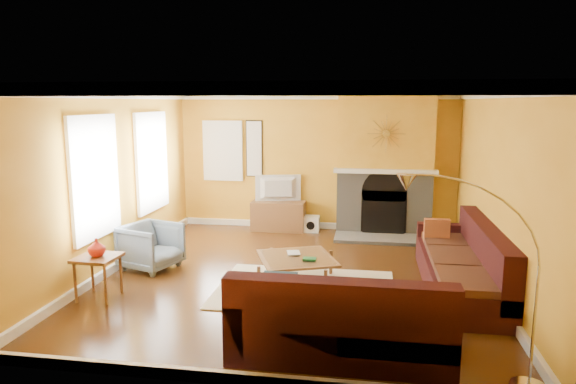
% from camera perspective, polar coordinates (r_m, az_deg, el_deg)
% --- Properties ---
extents(floor, '(5.50, 6.00, 0.02)m').
position_cam_1_polar(floor, '(7.64, 0.64, -9.45)').
color(floor, '#573112').
rests_on(floor, ground).
extents(ceiling, '(5.50, 6.00, 0.02)m').
position_cam_1_polar(ceiling, '(7.21, 0.68, 11.40)').
color(ceiling, white).
rests_on(ceiling, ground).
extents(wall_back, '(5.50, 0.02, 2.70)m').
position_cam_1_polar(wall_back, '(10.26, 3.12, 3.36)').
color(wall_back, gold).
rests_on(wall_back, ground).
extents(wall_front, '(5.50, 0.02, 2.70)m').
position_cam_1_polar(wall_front, '(4.41, -5.09, -5.60)').
color(wall_front, gold).
rests_on(wall_front, ground).
extents(wall_left, '(0.02, 6.00, 2.70)m').
position_cam_1_polar(wall_left, '(8.17, -18.87, 1.13)').
color(wall_left, gold).
rests_on(wall_left, ground).
extents(wall_right, '(0.02, 6.00, 2.70)m').
position_cam_1_polar(wall_right, '(7.43, 22.24, 0.08)').
color(wall_right, gold).
rests_on(wall_right, ground).
extents(baseboard, '(5.50, 6.00, 0.12)m').
position_cam_1_polar(baseboard, '(7.62, 0.64, -8.95)').
color(baseboard, white).
rests_on(baseboard, floor).
extents(crown_molding, '(5.50, 6.00, 0.12)m').
position_cam_1_polar(crown_molding, '(7.21, 0.68, 10.84)').
color(crown_molding, white).
rests_on(crown_molding, ceiling).
extents(window_left_near, '(0.06, 1.22, 1.72)m').
position_cam_1_polar(window_left_near, '(9.29, -14.98, 3.27)').
color(window_left_near, white).
rests_on(window_left_near, wall_left).
extents(window_left_far, '(0.06, 1.22, 1.72)m').
position_cam_1_polar(window_left_far, '(7.61, -20.76, 1.54)').
color(window_left_far, white).
rests_on(window_left_far, wall_left).
extents(window_back, '(0.82, 0.06, 1.22)m').
position_cam_1_polar(window_back, '(10.56, -7.24, 4.57)').
color(window_back, white).
rests_on(window_back, wall_back).
extents(wall_art, '(0.34, 0.04, 1.14)m').
position_cam_1_polar(wall_art, '(10.40, -3.78, 4.82)').
color(wall_art, white).
rests_on(wall_art, wall_back).
extents(fireplace, '(1.80, 0.40, 2.70)m').
position_cam_1_polar(fireplace, '(10.00, 10.72, 3.03)').
color(fireplace, gray).
rests_on(fireplace, floor).
extents(mantel, '(1.92, 0.22, 0.08)m').
position_cam_1_polar(mantel, '(9.78, 10.74, 2.28)').
color(mantel, white).
rests_on(mantel, fireplace).
extents(hearth, '(1.80, 0.70, 0.06)m').
position_cam_1_polar(hearth, '(9.71, 10.55, -5.12)').
color(hearth, gray).
rests_on(hearth, floor).
extents(sunburst, '(0.70, 0.04, 0.70)m').
position_cam_1_polar(sunburst, '(9.72, 10.87, 6.38)').
color(sunburst, olive).
rests_on(sunburst, fireplace).
extents(rug, '(2.40, 1.80, 0.02)m').
position_cam_1_polar(rug, '(7.14, 1.93, -10.72)').
color(rug, beige).
rests_on(rug, floor).
extents(sectional_sofa, '(3.04, 3.96, 0.90)m').
position_cam_1_polar(sectional_sofa, '(6.74, 10.23, -8.18)').
color(sectional_sofa, '#361112').
rests_on(sectional_sofa, floor).
extents(coffee_table, '(1.29, 1.29, 0.39)m').
position_cam_1_polar(coffee_table, '(7.31, 0.97, -8.65)').
color(coffee_table, white).
rests_on(coffee_table, floor).
extents(media_console, '(1.05, 0.47, 0.58)m').
position_cam_1_polar(media_console, '(10.25, -1.07, -2.65)').
color(media_console, brown).
rests_on(media_console, floor).
extents(tv, '(0.91, 0.34, 0.52)m').
position_cam_1_polar(tv, '(10.14, -1.08, 0.39)').
color(tv, black).
rests_on(tv, media_console).
extents(subwoofer, '(0.31, 0.31, 0.31)m').
position_cam_1_polar(subwoofer, '(10.17, 2.62, -3.55)').
color(subwoofer, white).
rests_on(subwoofer, floor).
extents(armchair, '(0.97, 0.96, 0.71)m').
position_cam_1_polar(armchair, '(8.16, -14.97, -5.85)').
color(armchair, slate).
rests_on(armchair, floor).
extents(side_table, '(0.53, 0.53, 0.56)m').
position_cam_1_polar(side_table, '(7.20, -20.30, -8.86)').
color(side_table, brown).
rests_on(side_table, floor).
extents(vase, '(0.29, 0.29, 0.24)m').
position_cam_1_polar(vase, '(7.09, -20.50, -5.79)').
color(vase, red).
rests_on(vase, side_table).
extents(book, '(0.23, 0.28, 0.02)m').
position_cam_1_polar(book, '(7.36, -0.07, -6.81)').
color(book, white).
rests_on(book, coffee_table).
extents(arc_lamp, '(1.24, 0.36, 1.92)m').
position_cam_1_polar(arc_lamp, '(4.81, 19.96, -9.73)').
color(arc_lamp, silver).
rests_on(arc_lamp, floor).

